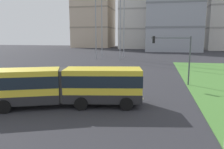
{
  "coord_description": "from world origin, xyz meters",
  "views": [
    {
      "loc": [
        3.67,
        -3.9,
        5.47
      ],
      "look_at": [
        -0.2,
        14.88,
        2.2
      ],
      "focal_mm": 35.56,
      "sensor_mm": 36.0,
      "label": 1
    }
  ],
  "objects_px": {
    "articulated_bus": "(67,86)",
    "apartment_tower_westcentre": "(140,2)",
    "traffic_light_far_right": "(176,51)",
    "apartment_tower_west": "(94,10)"
  },
  "relations": [
    {
      "from": "articulated_bus",
      "to": "traffic_light_far_right",
      "type": "relative_size",
      "value": 2.16
    },
    {
      "from": "articulated_bus",
      "to": "apartment_tower_westcentre",
      "type": "relative_size",
      "value": 0.28
    },
    {
      "from": "traffic_light_far_right",
      "to": "apartment_tower_westcentre",
      "type": "xyz_separation_m",
      "value": [
        -11.16,
        84.63,
        17.92
      ]
    },
    {
      "from": "articulated_bus",
      "to": "traffic_light_far_right",
      "type": "xyz_separation_m",
      "value": [
        8.9,
        9.88,
        2.23
      ]
    },
    {
      "from": "articulated_bus",
      "to": "apartment_tower_west",
      "type": "relative_size",
      "value": 0.31
    },
    {
      "from": "articulated_bus",
      "to": "apartment_tower_west",
      "type": "xyz_separation_m",
      "value": [
        -26.77,
        99.82,
        17.78
      ]
    },
    {
      "from": "articulated_bus",
      "to": "traffic_light_far_right",
      "type": "bearing_deg",
      "value": 47.98
    },
    {
      "from": "articulated_bus",
      "to": "traffic_light_far_right",
      "type": "height_order",
      "value": "traffic_light_far_right"
    },
    {
      "from": "articulated_bus",
      "to": "apartment_tower_westcentre",
      "type": "distance_m",
      "value": 96.66
    },
    {
      "from": "apartment_tower_west",
      "to": "articulated_bus",
      "type": "bearing_deg",
      "value": -74.99
    }
  ]
}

